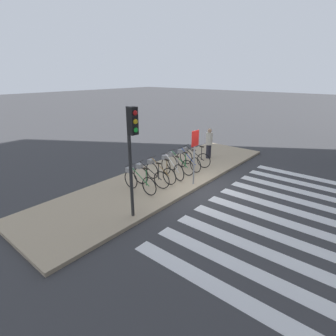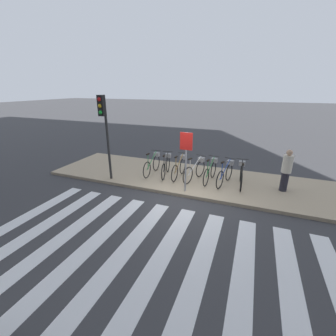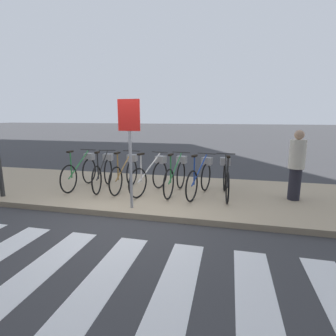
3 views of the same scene
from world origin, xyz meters
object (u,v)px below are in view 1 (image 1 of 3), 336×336
parked_bicycle_2 (159,171)px  sign_post (195,148)px  traffic_light (132,141)px  parked_bicycle_1 (149,175)px  parked_bicycle_6 (193,157)px  pedestrian (209,143)px  parked_bicycle_4 (178,163)px  parked_bicycle_0 (138,180)px  parked_bicycle_3 (171,167)px  parked_bicycle_5 (187,160)px

parked_bicycle_2 → sign_post: (0.64, -1.28, 1.03)m
traffic_light → parked_bicycle_2: bearing=27.1°
parked_bicycle_2 → parked_bicycle_1: bearing=-178.0°
parked_bicycle_6 → pedestrian: bearing=2.1°
parked_bicycle_4 → traffic_light: size_ratio=0.50×
parked_bicycle_0 → pedestrian: size_ratio=1.07×
parked_bicycle_3 → parked_bicycle_4: (0.60, 0.09, 0.00)m
traffic_light → sign_post: size_ratio=1.54×
parked_bicycle_5 → pedestrian: size_ratio=1.04×
parked_bicycle_1 → traffic_light: traffic_light is taller
parked_bicycle_1 → parked_bicycle_4: 1.91m
parked_bicycle_1 → sign_post: bearing=-45.5°
parked_bicycle_3 → traffic_light: 4.05m
parked_bicycle_1 → sign_post: 2.05m
parked_bicycle_0 → parked_bicycle_6: (3.72, 0.07, 0.00)m
traffic_light → parked_bicycle_5: bearing=16.0°
parked_bicycle_2 → parked_bicycle_6: size_ratio=1.00×
parked_bicycle_3 → parked_bicycle_6: bearing=2.8°
parked_bicycle_1 → parked_bicycle_2: bearing=2.0°
parked_bicycle_0 → parked_bicycle_5: (3.14, 0.01, 0.00)m
parked_bicycle_0 → pedestrian: (5.22, 0.13, 0.36)m
parked_bicycle_2 → parked_bicycle_0: bearing=-177.6°
parked_bicycle_6 → traffic_light: traffic_light is taller
parked_bicycle_1 → traffic_light: 3.09m
parked_bicycle_0 → sign_post: size_ratio=0.77×
parked_bicycle_1 → sign_post: sign_post is taller
parked_bicycle_6 → parked_bicycle_4: bearing=179.9°
parked_bicycle_3 → pedestrian: (3.29, 0.14, 0.36)m
parked_bicycle_1 → parked_bicycle_6: size_ratio=0.99×
parked_bicycle_0 → pedestrian: pedestrian is taller
parked_bicycle_0 → parked_bicycle_6: bearing=1.1°
parked_bicycle_4 → parked_bicycle_1: bearing=-178.6°
parked_bicycle_0 → traffic_light: bearing=-137.0°
traffic_light → sign_post: bearing=0.9°
parked_bicycle_0 → sign_post: 2.46m
parked_bicycle_3 → parked_bicycle_5: (1.20, 0.03, 0.00)m
parked_bicycle_1 → parked_bicycle_5: same height
parked_bicycle_6 → parked_bicycle_1: bearing=-179.2°
parked_bicycle_0 → parked_bicycle_3: bearing=-0.4°
parked_bicycle_3 → parked_bicycle_6: (1.78, 0.09, 0.00)m
parked_bicycle_6 → traffic_light: bearing=-165.1°
parked_bicycle_4 → sign_post: size_ratio=0.76×
parked_bicycle_6 → parked_bicycle_5: bearing=-174.0°
traffic_light → parked_bicycle_4: bearing=19.1°
parked_bicycle_2 → parked_bicycle_4: size_ratio=1.00×
parked_bicycle_0 → parked_bicycle_6: 3.72m
parked_bicycle_0 → parked_bicycle_4: bearing=1.7°
parked_bicycle_4 → traffic_light: traffic_light is taller
parked_bicycle_0 → parked_bicycle_5: size_ratio=1.02×
traffic_light → parked_bicycle_6: bearing=14.9°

